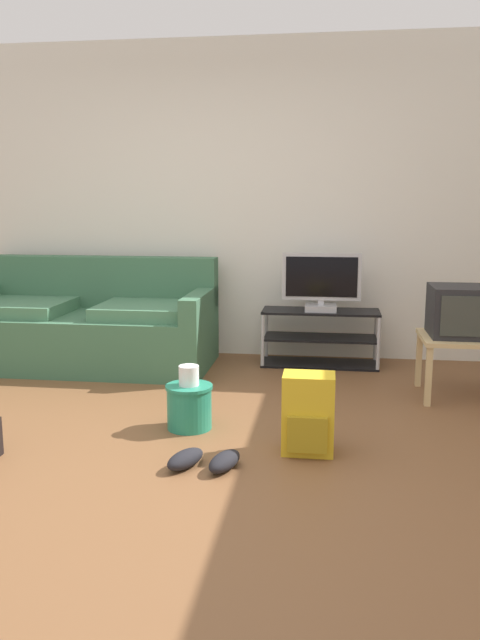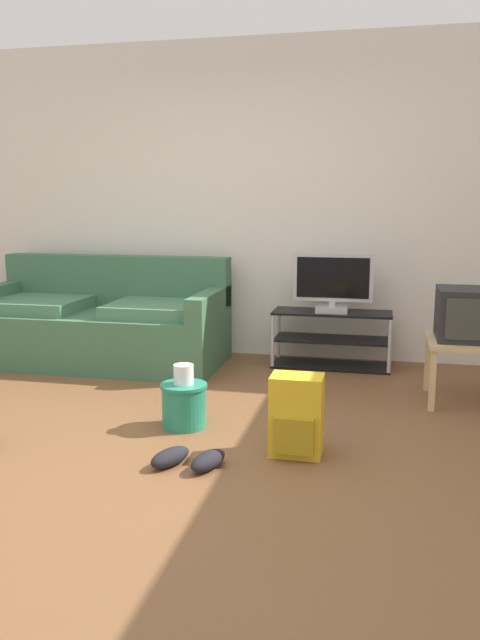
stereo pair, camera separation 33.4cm
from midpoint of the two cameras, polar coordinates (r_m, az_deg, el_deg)
name	(u,v)px [view 2 (the right image)]	position (r m, az deg, el deg)	size (l,w,h in m)	color
ground_plane	(151,456)	(3.56, -5.24, -11.97)	(9.00, 9.80, 0.02)	brown
wall_back	(245,201)	(5.67, 2.19, 10.50)	(9.00, 0.10, 2.70)	silver
couch	(103,324)	(5.52, -10.45, -0.36)	(2.05, 0.94, 0.88)	#3D6B4C
tv_stand	(331,339)	(5.35, 9.92, -1.71)	(0.96, 0.36, 0.46)	black
flat_tv	(333,283)	(5.25, 10.07, 3.21)	(0.64, 0.22, 0.48)	#B2B2B7
side_table	(468,350)	(4.63, 21.60, -2.48)	(0.53, 0.53, 0.43)	tan
crt_tv	(470,314)	(4.60, 21.76, 0.47)	(0.43, 0.42, 0.35)	#232326
backpack	(296,416)	(3.50, 7.81, -8.49)	(0.28, 0.27, 0.44)	gold
cleaning_bucket	(184,401)	(3.90, -2.55, -7.28)	(0.28, 0.28, 0.39)	#238466
sneakers_pair	(189,459)	(3.37, -1.67, -12.28)	(0.41, 0.28, 0.09)	black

